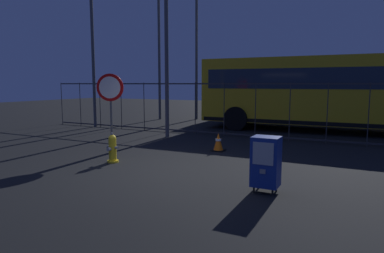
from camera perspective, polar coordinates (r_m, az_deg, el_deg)
ground_plane at (r=7.79m, az=-6.03°, el=-7.44°), size 60.00×60.00×0.00m
fire_hydrant at (r=8.79m, az=-13.07°, el=-3.57°), size 0.33×0.32×0.75m
newspaper_box_primary at (r=6.31m, az=12.16°, el=-5.70°), size 0.48×0.42×1.02m
stop_sign at (r=9.80m, az=-13.39°, el=4.87°), size 0.71×0.31×2.23m
traffic_cone at (r=10.05m, az=4.39°, el=-2.60°), size 0.36×0.36×0.53m
fence_barrier at (r=12.64m, az=7.87°, el=2.81°), size 18.03×0.04×2.00m
bus_near at (r=14.96m, az=22.46°, el=5.65°), size 10.55×2.97×3.00m
bus_far at (r=18.89m, az=20.72°, el=5.92°), size 10.69×3.57×3.00m
street_light_near_left at (r=19.10m, az=-5.48°, el=13.22°), size 0.32×0.32×6.87m
street_light_near_right at (r=16.32m, az=-16.22°, el=14.37°), size 0.32×0.32×7.05m
street_light_far_left at (r=19.02m, az=0.76°, el=14.13°), size 0.32×0.32×7.41m
street_light_far_right at (r=12.70m, az=-4.29°, el=17.05°), size 0.32×0.32×7.17m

